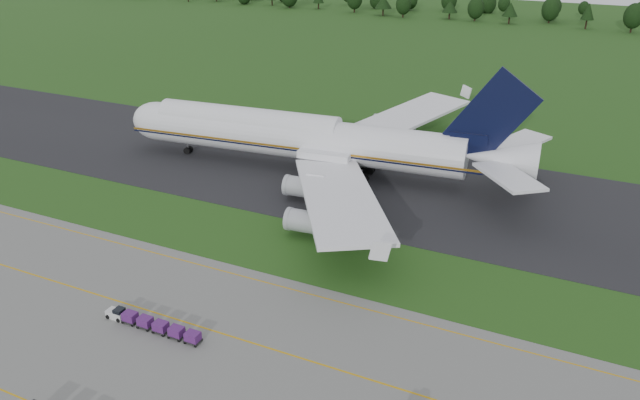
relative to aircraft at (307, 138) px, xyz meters
The scene contains 7 objects.
ground 33.24m from the aircraft, 61.54° to the right, with size 600.00×600.00×0.00m, color #1F4514.
taxiway 16.84m from the aircraft, ahead, with size 300.00×40.00×0.08m, color black.
apron_markings 58.12m from the aircraft, 74.40° to the right, with size 300.00×30.20×0.01m.
tree_line 191.63m from the aircraft, 84.07° to the left, with size 527.21×21.31×11.44m.
aircraft is the anchor object (origin of this frame).
baggage_train 54.09m from the aircraft, 84.29° to the right, with size 13.59×1.44×1.39m.
edge_markers 26.66m from the aircraft, 60.89° to the right, with size 11.37×0.30×0.60m.
Camera 1 is at (34.29, -71.78, 46.05)m, focal length 35.00 mm.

